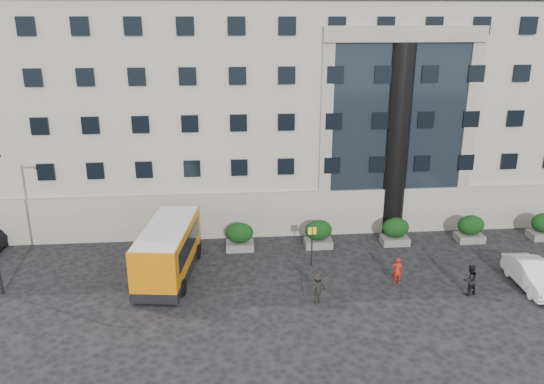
{
  "coord_description": "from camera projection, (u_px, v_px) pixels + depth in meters",
  "views": [
    {
      "loc": [
        0.53,
        -24.15,
        14.42
      ],
      "look_at": [
        3.03,
        4.47,
        5.0
      ],
      "focal_mm": 35.0,
      "sensor_mm": 36.0,
      "label": 1
    }
  ],
  "objects": [
    {
      "name": "entrance_column",
      "position": [
        396.0,
        141.0,
        36.02
      ],
      "size": [
        1.8,
        1.8,
        13.0
      ],
      "primitive_type": "cylinder",
      "color": "black",
      "rests_on": "ground"
    },
    {
      "name": "red_truck",
      "position": [
        10.0,
        187.0,
        42.28
      ],
      "size": [
        3.64,
        6.21,
        3.14
      ],
      "rotation": [
        0.0,
        0.0,
        0.19
      ],
      "color": "maroon",
      "rests_on": "ground"
    },
    {
      "name": "ground",
      "position": [
        221.0,
        312.0,
        27.3
      ],
      "size": [
        120.0,
        120.0,
        0.0
      ],
      "primitive_type": "plane",
      "color": "black",
      "rests_on": "ground"
    },
    {
      "name": "hedge_a",
      "position": [
        159.0,
        239.0,
        34.07
      ],
      "size": [
        1.8,
        1.26,
        1.84
      ],
      "color": "#5E5E5B",
      "rests_on": "ground"
    },
    {
      "name": "hedge_b",
      "position": [
        240.0,
        236.0,
        34.5
      ],
      "size": [
        1.8,
        1.26,
        1.84
      ],
      "color": "#5E5E5B",
      "rests_on": "ground"
    },
    {
      "name": "bus_stop_sign",
      "position": [
        312.0,
        240.0,
        31.95
      ],
      "size": [
        0.5,
        0.08,
        2.52
      ],
      "color": "#262628",
      "rests_on": "ground"
    },
    {
      "name": "white_taxi",
      "position": [
        533.0,
        275.0,
        29.62
      ],
      "size": [
        1.83,
        4.68,
        1.52
      ],
      "primitive_type": "imported",
      "rotation": [
        0.0,
        0.0,
        -0.05
      ],
      "color": "white",
      "rests_on": "ground"
    },
    {
      "name": "hedge_f",
      "position": [
        544.0,
        226.0,
        36.22
      ],
      "size": [
        1.8,
        1.26,
        1.84
      ],
      "color": "#5E5E5B",
      "rests_on": "ground"
    },
    {
      "name": "pedestrian_c",
      "position": [
        317.0,
        288.0,
        28.01
      ],
      "size": [
        1.29,
        1.08,
        1.73
      ],
      "primitive_type": "imported",
      "rotation": [
        0.0,
        0.0,
        3.62
      ],
      "color": "black",
      "rests_on": "ground"
    },
    {
      "name": "hedge_d",
      "position": [
        395.0,
        231.0,
        35.36
      ],
      "size": [
        1.8,
        1.26,
        1.84
      ],
      "color": "#5E5E5B",
      "rests_on": "ground"
    },
    {
      "name": "minibus",
      "position": [
        168.0,
        249.0,
        30.79
      ],
      "size": [
        3.5,
        7.65,
        3.08
      ],
      "rotation": [
        0.0,
        0.0,
        -0.13
      ],
      "color": "#C26D09",
      "rests_on": "ground"
    },
    {
      "name": "pedestrian_a",
      "position": [
        397.0,
        271.0,
        30.03
      ],
      "size": [
        0.65,
        0.49,
        1.62
      ],
      "primitive_type": "imported",
      "rotation": [
        0.0,
        0.0,
        2.96
      ],
      "color": "#A61D10",
      "rests_on": "ground"
    },
    {
      "name": "pedestrian_b",
      "position": [
        470.0,
        280.0,
        28.85
      ],
      "size": [
        1.01,
        0.88,
        1.77
      ],
      "primitive_type": "imported",
      "rotation": [
        0.0,
        0.0,
        3.42
      ],
      "color": "black",
      "rests_on": "ground"
    },
    {
      "name": "hedge_c",
      "position": [
        318.0,
        234.0,
        34.93
      ],
      "size": [
        1.8,
        1.26,
        1.84
      ],
      "color": "#5E5E5B",
      "rests_on": "ground"
    },
    {
      "name": "hedge_e",
      "position": [
        470.0,
        228.0,
        35.79
      ],
      "size": [
        1.8,
        1.26,
        1.84
      ],
      "color": "#5E5E5B",
      "rests_on": "ground"
    },
    {
      "name": "civic_building",
      "position": [
        289.0,
        84.0,
        45.82
      ],
      "size": [
        44.0,
        24.0,
        18.0
      ],
      "primitive_type": "cube",
      "color": "#A7A093",
      "rests_on": "ground"
    }
  ]
}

